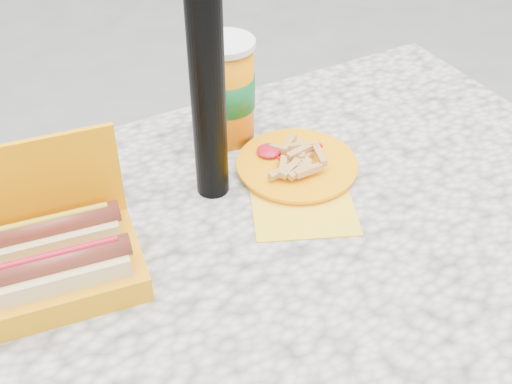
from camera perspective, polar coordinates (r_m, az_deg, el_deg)
picnic_table at (r=0.98m, az=0.61°, el=-9.87°), size 1.20×0.80×0.75m
hotdog_box at (r=0.87m, az=-17.81°, el=-5.71°), size 0.25×0.18×0.19m
fries_plate at (r=1.03m, az=3.63°, el=2.26°), size 0.24×0.28×0.04m
soda_cup at (r=1.07m, az=-2.63°, el=8.99°), size 0.10×0.10×0.18m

